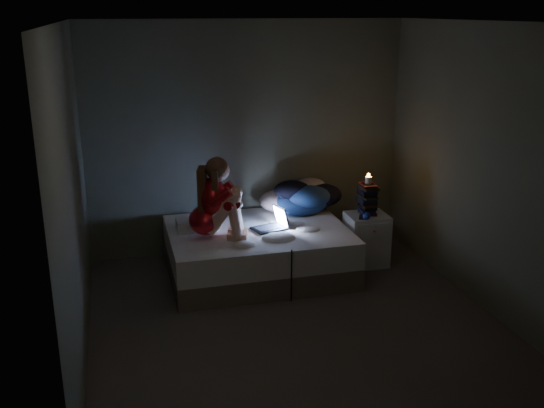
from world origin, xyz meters
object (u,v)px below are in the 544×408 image
object	(u,v)px
laptop	(269,218)
phone	(363,217)
bed	(258,251)
woman	(205,198)
nightstand	(366,239)
candle	(368,183)

from	to	relation	value
laptop	phone	bearing A→B (deg)	-20.87
bed	woman	xyz separation A→B (m)	(-0.56, -0.10, 0.67)
nightstand	candle	xyz separation A→B (m)	(0.01, 0.03, 0.63)
nightstand	phone	size ratio (longest dim) A/B	4.10
candle	phone	bearing A→B (deg)	-129.19
laptop	candle	world-z (taller)	candle
bed	candle	distance (m)	1.39
bed	laptop	size ratio (longest dim) A/B	5.35
woman	candle	bearing A→B (deg)	18.15
bed	phone	bearing A→B (deg)	-6.27
woman	laptop	size ratio (longest dim) A/B	2.40
laptop	candle	size ratio (longest dim) A/B	4.31
woman	phone	world-z (taller)	woman
bed	woman	bearing A→B (deg)	-170.08
nightstand	phone	distance (m)	0.32
bed	laptop	distance (m)	0.39
laptop	candle	distance (m)	1.15
nightstand	phone	bearing A→B (deg)	-135.84
woman	phone	distance (m)	1.71
phone	candle	bearing A→B (deg)	74.69
nightstand	woman	bearing A→B (deg)	-176.84
laptop	phone	size ratio (longest dim) A/B	2.46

